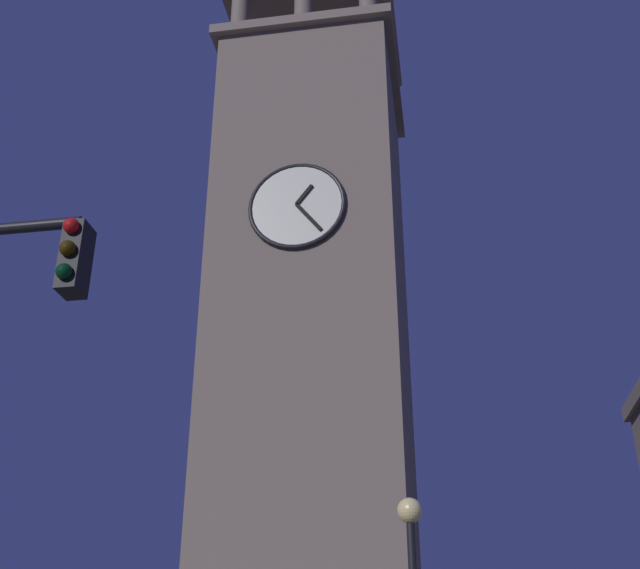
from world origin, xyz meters
TOP-DOWN VIEW (x-y plane):
  - clocktower at (-0.20, -5.80)m, footprint 6.88×7.70m

SIDE VIEW (x-z plane):
  - clocktower at x=-0.20m, z-range -2.63..27.52m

